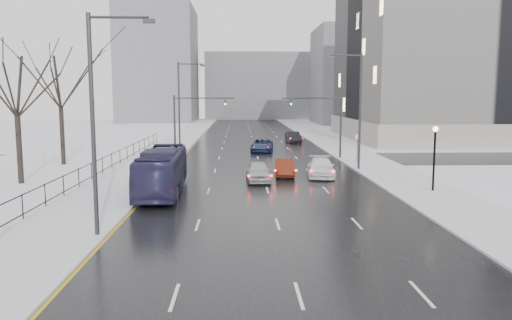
{
  "coord_description": "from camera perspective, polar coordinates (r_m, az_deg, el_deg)",
  "views": [
    {
      "loc": [
        -1.9,
        -2.33,
        6.44
      ],
      "look_at": [
        -0.88,
        28.12,
        2.5
      ],
      "focal_mm": 35.0,
      "sensor_mm": 36.0,
      "label": 1
    }
  ],
  "objects": [
    {
      "name": "no_uturn_sign",
      "position": [
        47.82,
        11.52,
        2.25
      ],
      "size": [
        0.6,
        0.06,
        2.7
      ],
      "color": "#2D2D33",
      "rests_on": "sidewalk_right"
    },
    {
      "name": "road",
      "position": [
        62.69,
        -0.17,
        1.49
      ],
      "size": [
        16.0,
        150.0,
        0.04
      ],
      "primitive_type": "cube",
      "color": "black",
      "rests_on": "ground"
    },
    {
      "name": "tree_park_e",
      "position": [
        49.53,
        -21.11,
        -0.6
      ],
      "size": [
        9.45,
        9.45,
        13.5
      ],
      "primitive_type": null,
      "color": "black",
      "rests_on": "ground"
    },
    {
      "name": "sedan_right_distant",
      "position": [
        68.55,
        4.28,
        2.62
      ],
      "size": [
        2.03,
        4.68,
        1.5
      ],
      "primitive_type": "imported",
      "rotation": [
        0.0,
        0.0,
        0.1
      ],
      "color": "black",
      "rests_on": "road"
    },
    {
      "name": "mast_signal_left",
      "position": [
        50.67,
        -8.09,
        4.66
      ],
      "size": [
        6.1,
        0.33,
        6.5
      ],
      "color": "#2D2D33",
      "rests_on": "ground"
    },
    {
      "name": "civic_building",
      "position": [
        83.12,
        24.84,
        9.99
      ],
      "size": [
        41.0,
        31.0,
        24.8
      ],
      "color": "gray",
      "rests_on": "ground"
    },
    {
      "name": "iron_fence",
      "position": [
        34.63,
        -20.6,
        -2.3
      ],
      "size": [
        0.06,
        70.0,
        1.3
      ],
      "color": "black",
      "rests_on": "sidewalk_left"
    },
    {
      "name": "sidewalk_left",
      "position": [
        63.24,
        -9.73,
        1.49
      ],
      "size": [
        5.0,
        150.0,
        0.16
      ],
      "primitive_type": "cube",
      "color": "silver",
      "rests_on": "ground"
    },
    {
      "name": "lamppost_r_mid",
      "position": [
        34.98,
        19.74,
        1.2
      ],
      "size": [
        0.36,
        0.36,
        4.28
      ],
      "color": "black",
      "rests_on": "sidewalk_right"
    },
    {
      "name": "cross_road",
      "position": [
        50.77,
        0.24,
        0.1
      ],
      "size": [
        130.0,
        10.0,
        0.04
      ],
      "primitive_type": "cube",
      "color": "black",
      "rests_on": "ground"
    },
    {
      "name": "mast_signal_right",
      "position": [
        51.22,
        8.49,
        4.68
      ],
      "size": [
        6.1,
        0.33,
        6.5
      ],
      "color": "#2D2D33",
      "rests_on": "ground"
    },
    {
      "name": "bus",
      "position": [
        33.48,
        -10.66,
        -1.23
      ],
      "size": [
        2.84,
        10.63,
        2.94
      ],
      "primitive_type": "imported",
      "rotation": [
        0.0,
        0.0,
        0.04
      ],
      "color": "#282549",
      "rests_on": "road"
    },
    {
      "name": "streetlight_r_mid",
      "position": [
        43.52,
        11.53,
        6.14
      ],
      "size": [
        2.95,
        0.25,
        10.0
      ],
      "color": "#2D2D33",
      "rests_on": "ground"
    },
    {
      "name": "bldg_far_right",
      "position": [
        121.17,
        12.54,
        9.35
      ],
      "size": [
        24.0,
        20.0,
        22.0
      ],
      "primitive_type": "cube",
      "color": "slate",
      "rests_on": "ground"
    },
    {
      "name": "sedan_right_near",
      "position": [
        39.88,
        3.29,
        -0.87
      ],
      "size": [
        1.67,
        4.27,
        1.39
      ],
      "primitive_type": "imported",
      "rotation": [
        0.0,
        0.0,
        -0.05
      ],
      "color": "maroon",
      "rests_on": "road"
    },
    {
      "name": "sidewalk_right",
      "position": [
        63.87,
        9.29,
        1.56
      ],
      "size": [
        5.0,
        150.0,
        0.16
      ],
      "primitive_type": "cube",
      "color": "silver",
      "rests_on": "ground"
    },
    {
      "name": "bldg_far_left",
      "position": [
        129.13,
        -11.06,
        10.59
      ],
      "size": [
        18.0,
        22.0,
        28.0
      ],
      "primitive_type": "cube",
      "color": "slate",
      "rests_on": "ground"
    },
    {
      "name": "streetlight_l_near",
      "position": [
        23.21,
        -17.65,
        4.99
      ],
      "size": [
        2.95,
        0.25,
        10.0
      ],
      "color": "#2D2D33",
      "rests_on": "ground"
    },
    {
      "name": "sedan_center_near",
      "position": [
        37.43,
        0.25,
        -1.32
      ],
      "size": [
        1.88,
        4.43,
        1.49
      ],
      "primitive_type": "imported",
      "rotation": [
        0.0,
        0.0,
        0.03
      ],
      "color": "#B4B6BA",
      "rests_on": "road"
    },
    {
      "name": "bldg_far_center",
      "position": [
        142.47,
        0.46,
        8.4
      ],
      "size": [
        30.0,
        18.0,
        18.0
      ],
      "primitive_type": "cube",
      "color": "slate",
      "rests_on": "ground"
    },
    {
      "name": "sedan_right_far",
      "position": [
        39.99,
        7.42,
        -0.84
      ],
      "size": [
        2.62,
        5.27,
        1.47
      ],
      "primitive_type": "imported",
      "rotation": [
        0.0,
        0.0,
        -0.11
      ],
      "color": "white",
      "rests_on": "road"
    },
    {
      "name": "tree_park_d",
      "position": [
        40.18,
        -25.23,
        -2.57
      ],
      "size": [
        8.75,
        8.75,
        12.5
      ],
      "primitive_type": null,
      "color": "black",
      "rests_on": "ground"
    },
    {
      "name": "sedan_right_cross",
      "position": [
        57.38,
        0.69,
        1.7
      ],
      "size": [
        2.94,
        5.51,
        1.47
      ],
      "primitive_type": "imported",
      "rotation": [
        0.0,
        0.0,
        -0.1
      ],
      "color": "navy",
      "rests_on": "road"
    },
    {
      "name": "park_strip",
      "position": [
        65.22,
        -18.02,
        1.39
      ],
      "size": [
        14.0,
        150.0,
        0.12
      ],
      "primitive_type": "cube",
      "color": "white",
      "rests_on": "ground"
    },
    {
      "name": "streetlight_l_far",
      "position": [
        54.7,
        -8.55,
        6.43
      ],
      "size": [
        2.95,
        0.25,
        10.0
      ],
      "color": "#2D2D33",
      "rests_on": "ground"
    }
  ]
}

